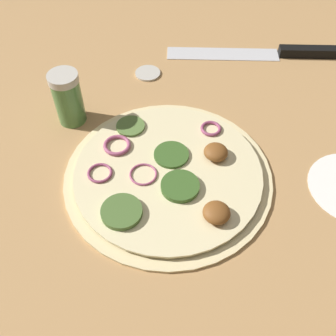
{
  "coord_description": "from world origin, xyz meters",
  "views": [
    {
      "loc": [
        0.25,
        0.25,
        0.45
      ],
      "look_at": [
        0.0,
        0.0,
        0.02
      ],
      "focal_mm": 42.0,
      "sensor_mm": 36.0,
      "label": 1
    }
  ],
  "objects_px": {
    "knife": "(280,52)",
    "loose_cap": "(148,72)",
    "pizza": "(168,174)",
    "spice_jar": "(68,98)"
  },
  "relations": [
    {
      "from": "spice_jar",
      "to": "knife",
      "type": "bearing_deg",
      "value": 160.37
    },
    {
      "from": "pizza",
      "to": "loose_cap",
      "type": "relative_size",
      "value": 6.51
    },
    {
      "from": "pizza",
      "to": "loose_cap",
      "type": "height_order",
      "value": "pizza"
    },
    {
      "from": "knife",
      "to": "spice_jar",
      "type": "xyz_separation_m",
      "value": [
        0.39,
        -0.14,
        0.04
      ]
    },
    {
      "from": "knife",
      "to": "loose_cap",
      "type": "bearing_deg",
      "value": 14.71
    },
    {
      "from": "pizza",
      "to": "knife",
      "type": "distance_m",
      "value": 0.37
    },
    {
      "from": "knife",
      "to": "spice_jar",
      "type": "relative_size",
      "value": 2.92
    },
    {
      "from": "loose_cap",
      "to": "knife",
      "type": "bearing_deg",
      "value": 147.68
    },
    {
      "from": "spice_jar",
      "to": "loose_cap",
      "type": "height_order",
      "value": "spice_jar"
    },
    {
      "from": "knife",
      "to": "loose_cap",
      "type": "distance_m",
      "value": 0.26
    }
  ]
}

